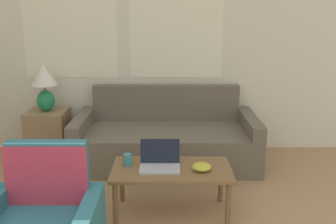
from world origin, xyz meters
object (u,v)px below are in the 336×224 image
object	(u,v)px
snack_bowl	(201,167)
cup_navy	(127,160)
laptop	(160,162)
couch	(166,140)
table_lamp	(44,83)
coffee_table	(171,173)

from	to	relation	value
snack_bowl	cup_navy	bearing A→B (deg)	169.70
laptop	snack_bowl	size ratio (longest dim) A/B	2.07
snack_bowl	couch	bearing A→B (deg)	103.52
couch	cup_navy	distance (m)	1.20
laptop	couch	bearing A→B (deg)	87.85
table_lamp	coffee_table	distance (m)	2.04
coffee_table	cup_navy	xyz separation A→B (m)	(-0.37, 0.06, 0.10)
couch	cup_navy	world-z (taller)	couch
couch	cup_navy	size ratio (longest dim) A/B	20.31
couch	coffee_table	world-z (taller)	couch
table_lamp	snack_bowl	size ratio (longest dim) A/B	3.42
table_lamp	cup_navy	distance (m)	1.73
laptop	snack_bowl	distance (m)	0.35
laptop	cup_navy	distance (m)	0.28
coffee_table	snack_bowl	distance (m)	0.26
cup_navy	snack_bowl	bearing A→B (deg)	-10.30
coffee_table	laptop	distance (m)	0.14
snack_bowl	laptop	bearing A→B (deg)	170.39
coffee_table	laptop	size ratio (longest dim) A/B	3.00
couch	laptop	size ratio (longest dim) A/B	6.07
cup_navy	snack_bowl	xyz separation A→B (m)	(0.62, -0.11, -0.02)
laptop	cup_navy	world-z (taller)	laptop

